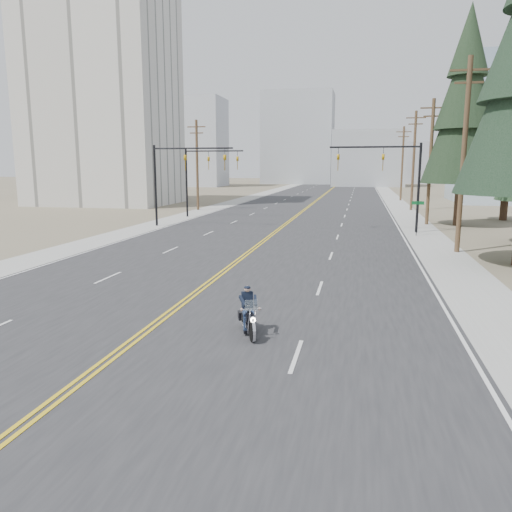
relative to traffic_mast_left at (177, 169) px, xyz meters
The scene contains 22 objects.
ground_plane 33.60m from the traffic_mast_left, 74.33° to the right, with size 400.00×400.00×0.00m, color #776D56.
road 39.36m from the traffic_mast_left, 76.71° to the left, with size 20.00×200.00×0.01m, color #303033.
sidewalk_left 38.40m from the traffic_mast_left, 93.80° to the left, with size 3.00×200.00×0.01m, color #A5A5A0.
sidewalk_right 43.45m from the traffic_mast_left, 61.68° to the left, with size 3.00×200.00×0.01m, color #A5A5A0.
traffic_mast_left is the anchor object (origin of this frame).
traffic_mast_right 17.95m from the traffic_mast_left, ahead, with size 7.10×0.26×7.00m.
traffic_mast_far 8.01m from the traffic_mast_left, 92.40° to the left, with size 6.10×0.26×7.00m.
street_sign 20.12m from the traffic_mast_left, ahead, with size 0.90×0.06×2.62m.
utility_pole_b 23.31m from the traffic_mast_left, 22.74° to the right, with size 2.20×0.30×11.50m.
utility_pole_c 22.31m from the traffic_mast_left, 15.61° to the left, with size 2.20×0.30×11.00m.
utility_pole_d 30.06m from the traffic_mast_left, 44.36° to the left, with size 2.20×0.30×11.50m.
utility_pole_e 43.66m from the traffic_mast_left, 60.53° to the left, with size 2.20×0.30×11.00m.
utility_pole_left 16.39m from the traffic_mast_left, 102.42° to the left, with size 2.20×0.30×10.50m.
apartment_block 31.50m from the traffic_mast_left, 129.59° to the left, with size 18.00×14.00×30.00m, color silver.
haze_bldg_a 87.20m from the traffic_mast_left, 107.41° to the left, with size 14.00×12.00×22.00m, color #B7BCC6.
haze_bldg_b 94.56m from the traffic_mast_left, 79.66° to the left, with size 18.00×14.00×14.00m, color #ADB2B7.
haze_bldg_d 108.34m from the traffic_mast_left, 91.60° to the left, with size 20.00×15.00×26.00m, color #ADB2B7.
haze_bldg_e 122.80m from the traffic_mast_left, 73.94° to the left, with size 14.00×14.00×12.00m, color #B7BCC6.
haze_bldg_f 106.28m from the traffic_mast_left, 112.71° to the left, with size 12.00×12.00×16.00m, color #ADB2B7.
motorcyclist 29.44m from the traffic_mast_left, 65.11° to the right, with size 0.83×1.94×1.52m, color black, non-canonical shape.
conifer_tall 25.42m from the traffic_mast_left, 13.74° to the left, with size 6.72×6.72×18.68m.
conifer_far 31.47m from the traffic_mast_left, 21.15° to the left, with size 5.05×5.05×13.52m.
Camera 1 is at (6.61, -9.13, 5.26)m, focal length 35.00 mm.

